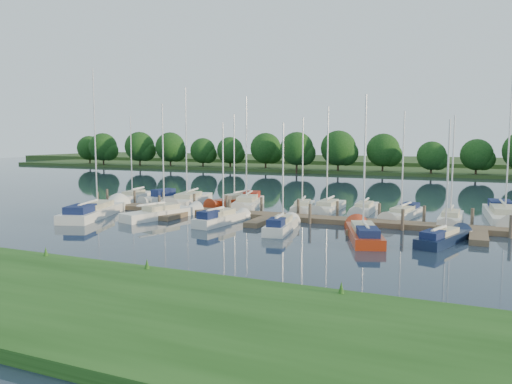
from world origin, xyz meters
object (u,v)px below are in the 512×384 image
at_px(sailboat_n_5, 302,208).
at_px(dock, 271,217).
at_px(sailboat_n_0, 134,198).
at_px(sailboat_s_2, 221,220).
at_px(motorboat, 162,199).

bearing_deg(sailboat_n_5, dock, 69.14).
xyz_separation_m(sailboat_n_0, sailboat_s_2, (15.88, -9.64, 0.06)).
bearing_deg(sailboat_s_2, dock, 58.56).
distance_m(sailboat_n_5, sailboat_s_2, 10.04).
relative_size(dock, sailboat_n_5, 4.42).
relative_size(motorboat, sailboat_n_5, 0.60).
distance_m(motorboat, sailboat_n_5, 16.00).
height_order(sailboat_n_5, sailboat_s_2, sailboat_n_5).
relative_size(sailboat_n_0, sailboat_n_5, 1.05).
bearing_deg(sailboat_s_2, sailboat_n_5, 74.89).
distance_m(sailboat_n_0, sailboat_s_2, 18.57).
xyz_separation_m(motorboat, sailboat_n_5, (15.99, -0.48, -0.08)).
height_order(dock, sailboat_n_5, sailboat_n_5).
bearing_deg(dock, sailboat_s_2, -128.52).
bearing_deg(motorboat, sailboat_s_2, 154.83).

